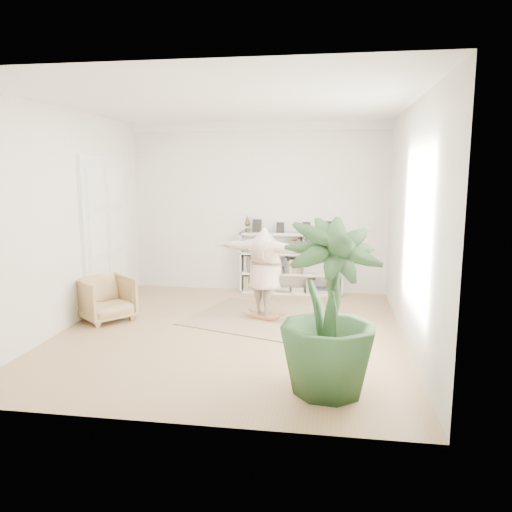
{
  "coord_description": "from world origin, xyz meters",
  "views": [
    {
      "loc": [
        1.59,
        -7.63,
        2.59
      ],
      "look_at": [
        0.36,
        0.4,
        1.21
      ],
      "focal_mm": 35.0,
      "sensor_mm": 36.0,
      "label": 1
    }
  ],
  "objects_px": {
    "rocker_board": "(264,315)",
    "houseplant": "(329,308)",
    "bookshelf": "(291,264)",
    "person": "(265,269)",
    "armchair": "(106,299)"
  },
  "relations": [
    {
      "from": "bookshelf",
      "to": "person",
      "type": "xyz_separation_m",
      "value": [
        -0.3,
        -2.0,
        0.27
      ]
    },
    {
      "from": "armchair",
      "to": "person",
      "type": "height_order",
      "value": "person"
    },
    {
      "from": "armchair",
      "to": "houseplant",
      "type": "bearing_deg",
      "value": -82.7
    },
    {
      "from": "rocker_board",
      "to": "houseplant",
      "type": "xyz_separation_m",
      "value": [
        1.14,
        -2.82,
        0.96
      ]
    },
    {
      "from": "person",
      "to": "houseplant",
      "type": "distance_m",
      "value": 3.04
    },
    {
      "from": "bookshelf",
      "to": "person",
      "type": "relative_size",
      "value": 1.15
    },
    {
      "from": "bookshelf",
      "to": "rocker_board",
      "type": "relative_size",
      "value": 3.89
    },
    {
      "from": "person",
      "to": "bookshelf",
      "type": "bearing_deg",
      "value": -80.21
    },
    {
      "from": "person",
      "to": "houseplant",
      "type": "height_order",
      "value": "houseplant"
    },
    {
      "from": "houseplant",
      "to": "bookshelf",
      "type": "bearing_deg",
      "value": 99.85
    },
    {
      "from": "bookshelf",
      "to": "person",
      "type": "distance_m",
      "value": 2.04
    },
    {
      "from": "armchair",
      "to": "person",
      "type": "relative_size",
      "value": 0.45
    },
    {
      "from": "rocker_board",
      "to": "bookshelf",
      "type": "bearing_deg",
      "value": 99.79
    },
    {
      "from": "rocker_board",
      "to": "person",
      "type": "distance_m",
      "value": 0.83
    },
    {
      "from": "rocker_board",
      "to": "houseplant",
      "type": "distance_m",
      "value": 3.19
    }
  ]
}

